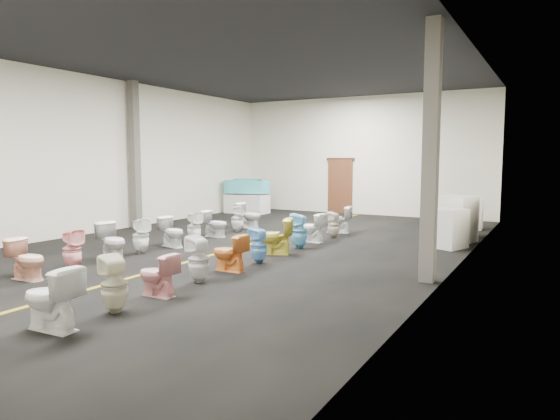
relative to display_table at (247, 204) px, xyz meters
The scene contains 36 objects.
floor 7.30m from the display_table, 56.96° to the right, with size 16.00×16.00×0.00m, color black.
ceiling 8.38m from the display_table, 56.96° to the right, with size 16.00×16.00×0.00m, color black.
wall_back 4.79m from the display_table, 25.39° to the left, with size 10.00×10.00×0.00m, color beige.
wall_left 6.48m from the display_table, 99.51° to the right, with size 16.00×16.00×0.00m, color beige.
wall_right 11.02m from the display_table, 34.25° to the right, with size 16.00×16.00×0.00m, color beige.
aisle_stripe 7.30m from the display_table, 56.96° to the right, with size 0.12×15.60×0.01m, color #806712.
back_door 3.73m from the display_table, 29.92° to the left, with size 1.00×0.10×2.10m, color #562D19.
door_frame 4.07m from the display_table, 30.05° to the left, with size 1.15×0.08×0.10m, color #331C11.
column_left 5.50m from the display_table, 98.61° to the right, with size 0.25×0.25×4.50m, color #59544C.
column_right 11.73m from the display_table, 41.10° to the right, with size 0.25×0.25×4.50m, color #59544C.
display_table is the anchor object (origin of this frame).
bathtub 0.70m from the display_table, behind, with size 1.79×1.06×0.55m.
appliance_crate_a 9.28m from the display_table, 25.52° to the right, with size 0.74×0.74×0.95m, color silver.
appliance_crate_b 8.91m from the display_table, 19.94° to the right, with size 0.87×0.87×1.19m, color silver.
appliance_crate_c 8.58m from the display_table, 12.46° to the right, with size 0.77×0.77×0.87m, color silver.
appliance_crate_d 8.38m from the display_table, ahead, with size 0.66×0.66×0.95m, color silver.
toilet_left_2 11.25m from the display_table, 77.24° to the right, with size 0.41×0.73×0.74m, color #FAB79A.
toilet_left_3 10.31m from the display_table, 76.20° to the right, with size 0.36×0.37×0.80m, color #FCA6AA.
toilet_left_4 9.36m from the display_table, 74.63° to the right, with size 0.45×0.79×0.81m, color silver.
toilet_left_5 8.53m from the display_table, 73.31° to the right, with size 0.37×0.38×0.82m, color white.
toilet_left_6 7.59m from the display_table, 70.81° to the right, with size 0.41×0.72×0.74m, color silver.
toilet_left_7 6.79m from the display_table, 68.53° to the right, with size 0.36×0.36×0.79m, color white.
toilet_left_8 5.95m from the display_table, 65.36° to the right, with size 0.41×0.71×0.73m, color silver.
toilet_left_9 5.01m from the display_table, 60.16° to the right, with size 0.36×0.37×0.80m, color silver.
toilet_left_10 4.17m from the display_table, 56.04° to the right, with size 0.44×0.77×0.78m, color white.
toilet_right_1 13.50m from the display_table, 67.43° to the right, with size 0.46×0.81×0.83m, color white.
toilet_right_2 12.74m from the display_table, 65.29° to the right, with size 0.37×0.38×0.82m, color beige.
toilet_right_3 11.87m from the display_table, 63.71° to the right, with size 0.39×0.68×0.69m, color pink.
toilet_right_4 10.98m from the display_table, 61.32° to the right, with size 0.37×0.38×0.82m, color silver.
toilet_right_5 10.11m from the display_table, 58.85° to the right, with size 0.40×0.71×0.72m, color orange.
toilet_right_6 9.42m from the display_table, 55.45° to the right, with size 0.33×0.34×0.74m, color #67A3D4.
toilet_right_7 8.51m from the display_table, 52.77° to the right, with size 0.46×0.80×0.82m, color gold.
toilet_right_8 7.87m from the display_table, 47.72° to the right, with size 0.38×0.39×0.84m, color #6DBBDF.
toilet_right_9 7.10m from the display_table, 43.37° to the right, with size 0.42×0.74×0.76m, color white.
toilet_right_10 6.64m from the display_table, 36.09° to the right, with size 0.32×0.32×0.71m, color beige.
toilet_right_11 6.00m from the display_table, 30.90° to the right, with size 0.44×0.76×0.78m, color silver.
Camera 1 is at (6.70, -10.27, 2.16)m, focal length 32.00 mm.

